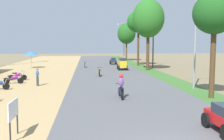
{
  "coord_description": "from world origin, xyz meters",
  "views": [
    {
      "loc": [
        -2.95,
        -7.2,
        3.73
      ],
      "look_at": [
        -0.72,
        14.71,
        1.45
      ],
      "focal_mm": 40.6,
      "sensor_mm": 36.0,
      "label": 1
    }
  ],
  "objects_px": {
    "median_tree_second": "(148,19)",
    "pedestrian_on_shoulder": "(37,76)",
    "street_signboard": "(13,112)",
    "median_tree_third": "(138,22)",
    "car_sedan_charcoal": "(113,61)",
    "parked_motorbike_fifth": "(18,75)",
    "streetlamp_mid": "(124,39)",
    "streetlamp_near": "(196,31)",
    "motorbike_ahead_third": "(85,64)",
    "parked_motorbike_fourth": "(14,78)",
    "utility_pole_near": "(153,35)",
    "motorbike_ahead_second": "(99,72)",
    "car_van_yellow": "(122,63)",
    "vendor_umbrella": "(31,53)",
    "motorbike_foreground_rider": "(121,87)",
    "median_tree_fourth": "(127,34)",
    "median_tree_nearest": "(215,14)"
  },
  "relations": [
    {
      "from": "street_signboard",
      "to": "car_sedan_charcoal",
      "type": "height_order",
      "value": "street_signboard"
    },
    {
      "from": "parked_motorbike_fifth",
      "to": "pedestrian_on_shoulder",
      "type": "bearing_deg",
      "value": -55.0
    },
    {
      "from": "parked_motorbike_fourth",
      "to": "vendor_umbrella",
      "type": "xyz_separation_m",
      "value": [
        -1.62,
        15.29,
        1.75
      ]
    },
    {
      "from": "motorbike_ahead_second",
      "to": "car_sedan_charcoal",
      "type": "bearing_deg",
      "value": 78.49
    },
    {
      "from": "parked_motorbike_fourth",
      "to": "car_sedan_charcoal",
      "type": "height_order",
      "value": "car_sedan_charcoal"
    },
    {
      "from": "parked_motorbike_fourth",
      "to": "parked_motorbike_fifth",
      "type": "relative_size",
      "value": 1.0
    },
    {
      "from": "streetlamp_near",
      "to": "utility_pole_near",
      "type": "height_order",
      "value": "utility_pole_near"
    },
    {
      "from": "median_tree_third",
      "to": "car_sedan_charcoal",
      "type": "bearing_deg",
      "value": 144.02
    },
    {
      "from": "median_tree_nearest",
      "to": "streetlamp_near",
      "type": "relative_size",
      "value": 0.88
    },
    {
      "from": "parked_motorbike_fifth",
      "to": "streetlamp_near",
      "type": "bearing_deg",
      "value": -22.7
    },
    {
      "from": "median_tree_fourth",
      "to": "car_van_yellow",
      "type": "bearing_deg",
      "value": -100.78
    },
    {
      "from": "median_tree_fourth",
      "to": "utility_pole_near",
      "type": "relative_size",
      "value": 0.84
    },
    {
      "from": "vendor_umbrella",
      "to": "streetlamp_near",
      "type": "distance_m",
      "value": 26.07
    },
    {
      "from": "median_tree_second",
      "to": "motorbike_foreground_rider",
      "type": "bearing_deg",
      "value": -109.13
    },
    {
      "from": "median_tree_nearest",
      "to": "car_sedan_charcoal",
      "type": "relative_size",
      "value": 3.15
    },
    {
      "from": "motorbike_foreground_rider",
      "to": "parked_motorbike_fifth",
      "type": "bearing_deg",
      "value": 133.8
    },
    {
      "from": "street_signboard",
      "to": "median_tree_third",
      "type": "height_order",
      "value": "median_tree_third"
    },
    {
      "from": "streetlamp_near",
      "to": "car_van_yellow",
      "type": "relative_size",
      "value": 3.37
    },
    {
      "from": "median_tree_fourth",
      "to": "utility_pole_near",
      "type": "height_order",
      "value": "utility_pole_near"
    },
    {
      "from": "car_sedan_charcoal",
      "to": "pedestrian_on_shoulder",
      "type": "bearing_deg",
      "value": -111.89
    },
    {
      "from": "parked_motorbike_fifth",
      "to": "streetlamp_mid",
      "type": "height_order",
      "value": "streetlamp_mid"
    },
    {
      "from": "median_tree_second",
      "to": "streetlamp_near",
      "type": "height_order",
      "value": "median_tree_second"
    },
    {
      "from": "streetlamp_near",
      "to": "motorbike_ahead_third",
      "type": "distance_m",
      "value": 22.2
    },
    {
      "from": "median_tree_second",
      "to": "median_tree_third",
      "type": "bearing_deg",
      "value": 88.79
    },
    {
      "from": "utility_pole_near",
      "to": "car_sedan_charcoal",
      "type": "distance_m",
      "value": 9.33
    },
    {
      "from": "median_tree_second",
      "to": "car_van_yellow",
      "type": "relative_size",
      "value": 4.07
    },
    {
      "from": "parked_motorbike_fourth",
      "to": "street_signboard",
      "type": "relative_size",
      "value": 1.2
    },
    {
      "from": "streetlamp_near",
      "to": "streetlamp_mid",
      "type": "xyz_separation_m",
      "value": [
        0.0,
        38.7,
        0.14
      ]
    },
    {
      "from": "streetlamp_mid",
      "to": "utility_pole_near",
      "type": "xyz_separation_m",
      "value": [
        1.72,
        -19.39,
        0.18
      ]
    },
    {
      "from": "utility_pole_near",
      "to": "motorbike_ahead_second",
      "type": "relative_size",
      "value": 5.38
    },
    {
      "from": "motorbike_ahead_second",
      "to": "median_tree_third",
      "type": "bearing_deg",
      "value": 61.68
    },
    {
      "from": "vendor_umbrella",
      "to": "motorbike_ahead_third",
      "type": "xyz_separation_m",
      "value": [
        8.06,
        0.3,
        -1.73
      ]
    },
    {
      "from": "vendor_umbrella",
      "to": "streetlamp_mid",
      "type": "distance_m",
      "value": 25.76
    },
    {
      "from": "pedestrian_on_shoulder",
      "to": "motorbike_foreground_rider",
      "type": "relative_size",
      "value": 0.9
    },
    {
      "from": "vendor_umbrella",
      "to": "streetlamp_near",
      "type": "bearing_deg",
      "value": -48.91
    },
    {
      "from": "car_van_yellow",
      "to": "motorbike_foreground_rider",
      "type": "distance_m",
      "value": 18.76
    },
    {
      "from": "parked_motorbike_fifth",
      "to": "median_tree_third",
      "type": "xyz_separation_m",
      "value": [
        15.66,
        15.92,
        6.79
      ]
    },
    {
      "from": "utility_pole_near",
      "to": "pedestrian_on_shoulder",
      "type": "bearing_deg",
      "value": -131.73
    },
    {
      "from": "parked_motorbike_fourth",
      "to": "motorbike_ahead_third",
      "type": "height_order",
      "value": "motorbike_ahead_third"
    },
    {
      "from": "pedestrian_on_shoulder",
      "to": "motorbike_ahead_third",
      "type": "xyz_separation_m",
      "value": [
        4.02,
        17.09,
        -0.39
      ]
    },
    {
      "from": "median_tree_nearest",
      "to": "median_tree_third",
      "type": "height_order",
      "value": "median_tree_third"
    },
    {
      "from": "motorbike_ahead_third",
      "to": "car_van_yellow",
      "type": "bearing_deg",
      "value": -39.62
    },
    {
      "from": "median_tree_third",
      "to": "motorbike_ahead_third",
      "type": "xyz_separation_m",
      "value": [
        -8.99,
        -2.6,
        -6.77
      ]
    },
    {
      "from": "median_tree_nearest",
      "to": "motorbike_foreground_rider",
      "type": "height_order",
      "value": "median_tree_nearest"
    },
    {
      "from": "streetlamp_mid",
      "to": "median_tree_third",
      "type": "bearing_deg",
      "value": -90.02
    },
    {
      "from": "motorbike_ahead_second",
      "to": "median_tree_second",
      "type": "bearing_deg",
      "value": 40.78
    },
    {
      "from": "median_tree_second",
      "to": "pedestrian_on_shoulder",
      "type": "bearing_deg",
      "value": -136.22
    },
    {
      "from": "motorbike_ahead_second",
      "to": "median_tree_fourth",
      "type": "bearing_deg",
      "value": 74.46
    },
    {
      "from": "median_tree_nearest",
      "to": "car_van_yellow",
      "type": "relative_size",
      "value": 2.96
    },
    {
      "from": "median_tree_nearest",
      "to": "parked_motorbike_fifth",
      "type": "bearing_deg",
      "value": 146.96
    }
  ]
}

